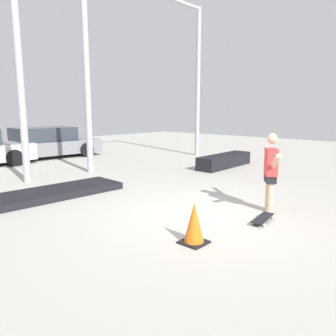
% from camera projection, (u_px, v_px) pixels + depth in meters
% --- Properties ---
extents(ground_plane, '(36.00, 36.00, 0.00)m').
position_uv_depth(ground_plane, '(204.00, 215.00, 6.47)').
color(ground_plane, '#B2ADA3').
extents(skateboarder, '(1.20, 0.90, 1.59)m').
position_uv_depth(skateboarder, '(271.00, 169.00, 6.56)').
color(skateboarder, '#DBAD89').
rests_on(skateboarder, ground_plane).
extents(skateboard, '(0.78, 0.33, 0.08)m').
position_uv_depth(skateboard, '(263.00, 218.00, 6.06)').
color(skateboard, black).
rests_on(skateboard, ground_plane).
extents(grind_box, '(2.71, 0.75, 0.46)m').
position_uv_depth(grind_box, '(225.00, 161.00, 11.86)').
color(grind_box, black).
rests_on(grind_box, ground_plane).
extents(manual_pad, '(3.40, 1.28, 0.16)m').
position_uv_depth(manual_pad, '(52.00, 193.00, 7.83)').
color(manual_pad, black).
rests_on(manual_pad, ground_plane).
extents(canopy_support_right, '(5.95, 0.20, 6.37)m').
position_uv_depth(canopy_support_right, '(151.00, 60.00, 12.28)').
color(canopy_support_right, '#A5A8AD').
rests_on(canopy_support_right, ground_plane).
extents(parked_car_grey, '(4.47, 2.12, 1.32)m').
position_uv_depth(parked_car_grey, '(47.00, 143.00, 14.06)').
color(parked_car_grey, slate).
rests_on(parked_car_grey, ground_plane).
extents(traffic_cone, '(0.39, 0.39, 0.65)m').
position_uv_depth(traffic_cone, '(194.00, 224.00, 5.03)').
color(traffic_cone, black).
rests_on(traffic_cone, ground_plane).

